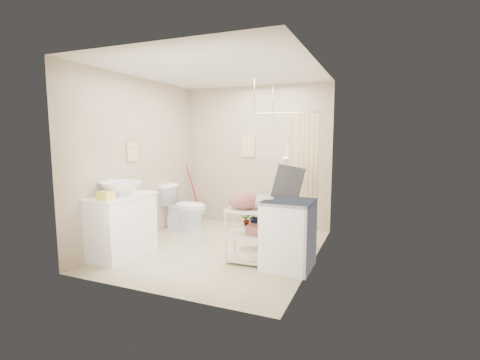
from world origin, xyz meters
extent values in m
plane|color=#C5BA93|center=(0.00, 0.00, 0.00)|extent=(3.20, 3.20, 0.00)
cube|color=silver|center=(0.00, 0.00, 2.60)|extent=(2.80, 3.20, 0.04)
cube|color=#BAA990|center=(0.00, 1.60, 1.30)|extent=(2.80, 0.04, 2.60)
cube|color=#BAA990|center=(0.00, -1.60, 1.30)|extent=(2.80, 0.04, 2.60)
cube|color=#BAA990|center=(-1.40, 0.00, 1.30)|extent=(0.04, 3.20, 2.60)
cube|color=#BAA990|center=(1.40, 0.00, 1.30)|extent=(0.04, 3.20, 2.60)
cube|color=white|center=(-1.16, -0.75, 0.43)|extent=(0.58, 1.00, 0.86)
imported|color=white|center=(-1.14, -0.74, 0.96)|extent=(0.66, 0.66, 0.20)
cube|color=#F2DB52|center=(-1.09, -1.10, 0.92)|extent=(0.21, 0.17, 0.11)
cube|color=yellow|center=(-1.04, -1.05, 0.08)|extent=(0.30, 0.23, 0.16)
imported|color=white|center=(-1.04, 0.74, 0.41)|extent=(0.84, 0.53, 0.82)
imported|color=brown|center=(-0.12, 1.41, 0.18)|extent=(0.22, 0.17, 0.37)
imported|color=brown|center=(0.05, 1.42, 0.19)|extent=(0.26, 0.24, 0.37)
cube|color=beige|center=(-0.15, 1.58, 1.50)|extent=(0.28, 0.03, 0.42)
imported|color=silver|center=(0.63, 1.52, 1.45)|extent=(0.13, 0.13, 0.27)
imported|color=#374C98|center=(0.69, 1.54, 1.41)|extent=(0.09, 0.09, 0.17)
cube|color=white|center=(1.14, -0.32, 0.44)|extent=(0.61, 0.63, 0.88)
camera|label=1|loc=(2.21, -4.53, 1.69)|focal=26.00mm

